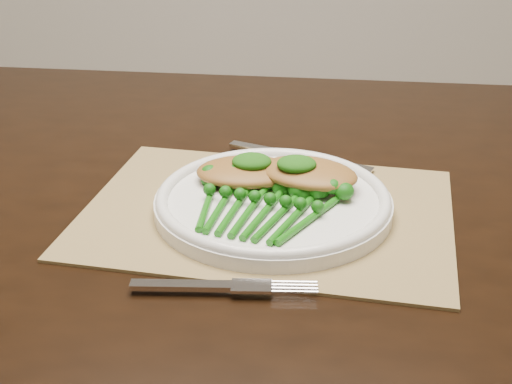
{
  "coord_description": "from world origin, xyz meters",
  "views": [
    {
      "loc": [
        0.03,
        -0.83,
        1.13
      ],
      "look_at": [
        -0.0,
        -0.11,
        0.78
      ],
      "focal_mm": 50.0,
      "sensor_mm": 36.0,
      "label": 1
    }
  ],
  "objects_px": {
    "dinner_plate": "(273,201)",
    "chicken_fillet_left": "(247,172)",
    "broccolini_bundle": "(257,211)",
    "placemat": "(267,212)"
  },
  "relations": [
    {
      "from": "dinner_plate",
      "to": "broccolini_bundle",
      "type": "distance_m",
      "value": 0.04
    },
    {
      "from": "placemat",
      "to": "broccolini_bundle",
      "type": "bearing_deg",
      "value": -95.33
    },
    {
      "from": "dinner_plate",
      "to": "chicken_fillet_left",
      "type": "distance_m",
      "value": 0.06
    },
    {
      "from": "placemat",
      "to": "broccolini_bundle",
      "type": "xyz_separation_m",
      "value": [
        -0.01,
        -0.04,
        0.02
      ]
    },
    {
      "from": "dinner_plate",
      "to": "chicken_fillet_left",
      "type": "relative_size",
      "value": 2.25
    },
    {
      "from": "chicken_fillet_left",
      "to": "broccolini_bundle",
      "type": "relative_size",
      "value": 0.63
    },
    {
      "from": "placemat",
      "to": "dinner_plate",
      "type": "distance_m",
      "value": 0.02
    },
    {
      "from": "placemat",
      "to": "broccolini_bundle",
      "type": "distance_m",
      "value": 0.05
    },
    {
      "from": "placemat",
      "to": "chicken_fillet_left",
      "type": "height_order",
      "value": "chicken_fillet_left"
    },
    {
      "from": "placemat",
      "to": "dinner_plate",
      "type": "xyz_separation_m",
      "value": [
        0.01,
        0.0,
        0.01
      ]
    }
  ]
}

